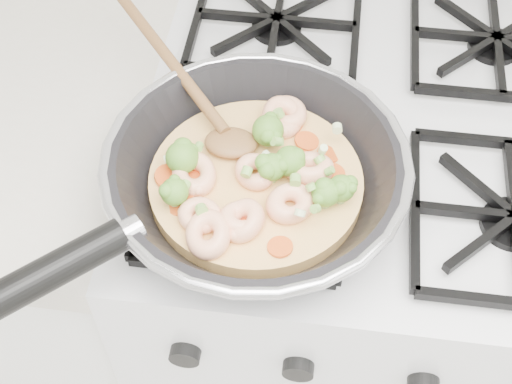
# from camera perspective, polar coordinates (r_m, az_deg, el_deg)

# --- Properties ---
(stove) EXTENTS (0.60, 0.60, 0.92)m
(stove) POSITION_cam_1_polar(r_m,az_deg,el_deg) (1.28, 7.13, -7.75)
(stove) COLOR silver
(stove) RESTS_ON ground
(skillet) EXTENTS (0.43, 0.51, 0.09)m
(skillet) POSITION_cam_1_polar(r_m,az_deg,el_deg) (0.78, -0.36, 1.26)
(skillet) COLOR black
(skillet) RESTS_ON stove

